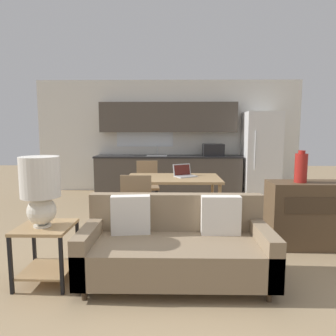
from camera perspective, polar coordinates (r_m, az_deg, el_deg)
name	(u,v)px	position (r m, az deg, el deg)	size (l,w,h in m)	color
ground_plane	(161,283)	(3.15, -1.36, -20.99)	(20.00, 20.00, 0.00)	#9E8460
wall_back	(168,136)	(7.41, 0.01, 6.09)	(6.40, 0.07, 2.70)	silver
kitchen_counter	(169,158)	(7.13, 0.19, 1.94)	(3.43, 0.65, 2.15)	#4C443D
refrigerator	(261,154)	(7.29, 17.23, 2.63)	(0.79, 0.77, 1.91)	white
dining_table	(173,181)	(4.79, 0.99, -2.50)	(1.49, 0.93, 0.75)	tan
couch	(176,246)	(3.10, 1.50, -14.69)	(1.82, 0.80, 0.82)	#3D2D1E
side_table	(46,244)	(3.24, -22.18, -13.24)	(0.50, 0.50, 0.57)	tan
table_lamp	(40,187)	(3.08, -23.13, -3.27)	(0.36, 0.36, 0.67)	silver
credenza	(315,215)	(4.29, 26.27, -7.96)	(1.19, 0.44, 0.84)	brown
vase	(301,168)	(4.06, 24.00, 0.08)	(0.15, 0.15, 0.40)	maroon
dining_chair_far_left	(147,183)	(5.65, -3.95, -2.88)	(0.47, 0.47, 0.92)	#997A56
dining_chair_near_left	(137,204)	(4.04, -5.86, -6.90)	(0.43, 0.43, 0.92)	#997A56
laptop	(184,173)	(4.86, 3.07, -1.05)	(0.40, 0.38, 0.20)	#B7BABC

